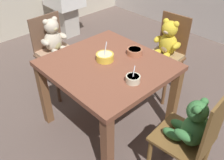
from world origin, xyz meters
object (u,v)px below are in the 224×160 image
at_px(teddy_chair_near_right, 192,131).
at_px(porridge_bowl_yellow_center, 105,57).
at_px(teddy_chair_near_left, 55,45).
at_px(porridge_bowl_terracotta_far_center, 135,52).
at_px(dining_table, 108,74).
at_px(sink_basin, 65,4).
at_px(porridge_bowl_cream_near_right, 133,79).
at_px(teddy_chair_far_center, 167,47).

distance_m(teddy_chair_near_right, porridge_bowl_yellow_center, 0.95).
bearing_deg(teddy_chair_near_left, porridge_bowl_terracotta_far_center, 16.19).
distance_m(porridge_bowl_yellow_center, porridge_bowl_terracotta_far_center, 0.29).
bearing_deg(porridge_bowl_yellow_center, dining_table, -18.31).
xyz_separation_m(porridge_bowl_yellow_center, sink_basin, (-1.99, 0.91, -0.24)).
xyz_separation_m(dining_table, teddy_chair_near_right, (0.87, -0.01, -0.04)).
distance_m(porridge_bowl_cream_near_right, sink_basin, 2.58).
relative_size(teddy_chair_near_right, porridge_bowl_terracotta_far_center, 6.73).
relative_size(porridge_bowl_terracotta_far_center, sink_basin, 0.18).
relative_size(porridge_bowl_cream_near_right, porridge_bowl_yellow_center, 0.73).
xyz_separation_m(dining_table, porridge_bowl_cream_near_right, (0.33, -0.04, 0.14)).
bearing_deg(porridge_bowl_terracotta_far_center, dining_table, -99.92).
distance_m(teddy_chair_far_center, porridge_bowl_cream_near_right, 0.94).
bearing_deg(teddy_chair_near_left, teddy_chair_far_center, 41.59).
height_order(teddy_chair_near_right, sink_basin, teddy_chair_near_right).
bearing_deg(porridge_bowl_cream_near_right, teddy_chair_near_right, 3.53).
relative_size(teddy_chair_far_center, teddy_chair_near_left, 1.04).
bearing_deg(dining_table, teddy_chair_near_right, -0.57).
relative_size(teddy_chair_near_right, porridge_bowl_cream_near_right, 8.28).
distance_m(dining_table, teddy_chair_near_left, 0.86).
xyz_separation_m(teddy_chair_far_center, porridge_bowl_terracotta_far_center, (0.02, -0.55, 0.16)).
bearing_deg(porridge_bowl_yellow_center, teddy_chair_far_center, 83.68).
bearing_deg(teddy_chair_near_left, sink_basin, 140.22).
xyz_separation_m(teddy_chair_near_right, teddy_chair_near_left, (-1.73, 0.00, 0.00)).
bearing_deg(teddy_chair_far_center, porridge_bowl_yellow_center, -11.22).
distance_m(teddy_chair_near_left, porridge_bowl_cream_near_right, 1.21).
bearing_deg(teddy_chair_near_left, porridge_bowl_yellow_center, 0.21).
relative_size(teddy_chair_near_left, porridge_bowl_cream_near_right, 7.69).
bearing_deg(dining_table, porridge_bowl_yellow_center, 161.69).
xyz_separation_m(dining_table, teddy_chair_near_left, (-0.86, -0.00, -0.03)).
relative_size(dining_table, porridge_bowl_cream_near_right, 8.81).
distance_m(teddy_chair_far_center, sink_basin, 2.08).
height_order(dining_table, porridge_bowl_yellow_center, porridge_bowl_yellow_center).
distance_m(teddy_chair_near_right, sink_basin, 3.07).
xyz_separation_m(teddy_chair_near_left, sink_basin, (-1.19, 0.94, -0.05)).
bearing_deg(porridge_bowl_cream_near_right, teddy_chair_near_left, 178.24).
xyz_separation_m(teddy_chair_far_center, porridge_bowl_yellow_center, (-0.09, -0.81, 0.17)).
xyz_separation_m(teddy_chair_far_center, sink_basin, (-2.08, 0.10, -0.07)).
relative_size(teddy_chair_far_center, porridge_bowl_cream_near_right, 7.97).
relative_size(porridge_bowl_yellow_center, porridge_bowl_terracotta_far_center, 1.12).
bearing_deg(teddy_chair_far_center, dining_table, -7.03).
bearing_deg(porridge_bowl_yellow_center, teddy_chair_near_left, -178.26).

